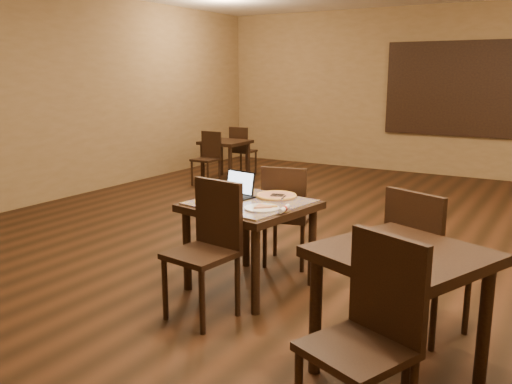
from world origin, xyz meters
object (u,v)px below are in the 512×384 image
Objects in this scene: other_table_b_chair_near at (208,155)px; chair_main_near at (209,241)px; laptop at (237,190)px; other_table_c at (401,273)px; other_table_c_chair_near at (370,329)px; other_table_b at (225,147)px; chair_main_far at (286,211)px; other_table_c_chair_far at (422,255)px; pizza_pan at (276,197)px; other_table_b_chair_far at (241,148)px; tiled_table at (250,213)px.

chair_main_near is at bearing -53.93° from other_table_b_chair_near.
laptop is 0.31× the size of other_table_c.
other_table_c_chair_near is (1.74, -1.49, -0.23)m from laptop.
chair_main_near is 0.78m from laptop.
other_table_b is (-2.74, 3.85, -0.26)m from laptop.
other_table_c is at bearing 123.75° from chair_main_far.
pizza_pan is at bearing 5.97° from other_table_c_chair_far.
other_table_c_chair_far is at bearing 1.53° from laptop.
other_table_c_chair_far is at bearing 138.98° from chair_main_far.
chair_main_near is 1.18× the size of other_table_b_chair_far.
other_table_c is at bearing 130.41° from other_table_b_chair_far.
other_table_b is at bearing 129.45° from pizza_pan.
laptop is 1.02× the size of pizza_pan.
chair_main_far reaches higher than other_table_b_chair_near.
other_table_b_chair_near is 6.12m from other_table_c.
chair_main_near is (0.01, -0.61, -0.08)m from tiled_table.
other_table_c is at bearing -46.67° from other_table_b.
other_table_c is at bearing 1.34° from chair_main_near.
chair_main_far is (0.01, 1.23, -0.03)m from chair_main_near.
other_table_b_chair_near is 1.00× the size of other_table_b_chair_far.
other_table_b is 0.69× the size of other_table_c_chair_near.
chair_main_near reaches higher than other_table_b_chair_near.
other_table_b_chair_far reaches higher than other_table_b.
other_table_b is at bearing 151.83° from other_table_c_chair_near.
pizza_pan is 2.17m from other_table_c_chair_near.
other_table_b_chair_far is (-2.74, 4.36, -0.33)m from laptop.
other_table_c_chair_near is (4.48, -5.85, 0.10)m from other_table_b_chair_far.
chair_main_near is 0.98× the size of other_table_c_chair_near.
laptop is 0.40× the size of other_table_b_chair_near.
pizza_pan reaches higher than tiled_table.
other_table_b_chair_near is 0.83× the size of other_table_c_chair_far.
other_table_c is 1.07× the size of other_table_c_chair_far.
other_table_c is (4.44, -4.21, 0.18)m from other_table_b_chair_near.
other_table_b_chair_near is at bearing 139.58° from tiled_table.
laptop is 1.71m from other_table_c_chair_far.
pizza_pan is 0.39× the size of other_table_b_chair_near.
pizza_pan is 0.33× the size of other_table_c_chair_far.
tiled_table is at bearing 16.23° from other_table_c_chair_far.
other_table_b is (-2.96, 3.34, 0.01)m from chair_main_far.
other_table_c_chair_near is (0.03, -0.62, -0.08)m from other_table_c.
other_table_b is at bearing 130.10° from chair_main_near.
other_table_c_chair_near reaches higher than chair_main_near.
other_table_b_chair_far is 0.83× the size of other_table_c_chair_far.
other_table_b_chair_far reaches higher than tiled_table.
other_table_b_chair_far is at bearing 131.97° from laptop.
other_table_b_chair_far is (-2.95, 5.07, -0.09)m from chair_main_near.
chair_main_far is at bearing -48.42° from other_table_b.
other_table_b_chair_near reaches higher than other_table_c.
laptop reaches higher than other_table_b_chair_near.
other_table_c is at bearing -17.00° from laptop.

